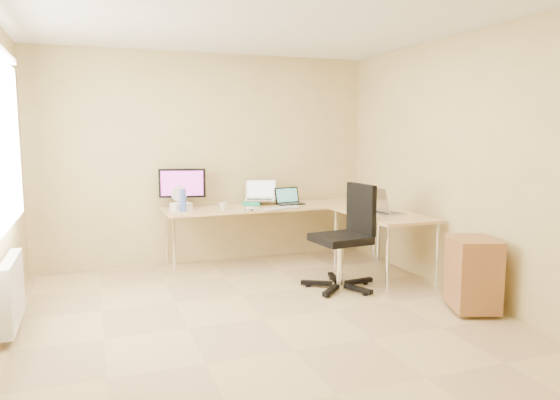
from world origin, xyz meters
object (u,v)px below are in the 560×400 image
object	(u,v)px
office_chair	(340,242)
mug	(223,206)
desk_fan	(179,198)
cabinet	(473,273)
keyboard	(280,208)
laptop_return	(388,203)
water_bottle	(183,200)
desk_main	(273,234)
laptop_black	(290,196)
desk_return	(382,245)
laptop_center	(260,191)
monitor	(182,188)

from	to	relation	value
office_chair	mug	bearing A→B (deg)	124.21
desk_fan	cabinet	size ratio (longest dim) A/B	0.38
keyboard	laptop_return	bearing A→B (deg)	-59.10
water_bottle	laptop_return	xyz separation A→B (m)	(2.11, -0.99, -0.01)
desk_main	laptop_black	world-z (taller)	laptop_black
desk_main	mug	size ratio (longest dim) A/B	28.70
desk_fan	cabinet	bearing A→B (deg)	-62.07
desk_main	cabinet	distance (m)	2.58
laptop_black	cabinet	bearing A→B (deg)	-78.52
mug	laptop_return	size ratio (longest dim) A/B	0.25
water_bottle	desk_fan	distance (m)	0.29
desk_return	desk_fan	size ratio (longest dim) A/B	5.19
desk_fan	office_chair	size ratio (longest dim) A/B	0.23
laptop_return	mug	bearing A→B (deg)	54.39
laptop_center	laptop_return	bearing A→B (deg)	-24.15
laptop_center	mug	distance (m)	0.63
monitor	keyboard	size ratio (longest dim) A/B	1.42
monitor	cabinet	distance (m)	3.40
laptop_center	laptop_black	bearing A→B (deg)	3.63
desk_return	cabinet	distance (m)	1.33
laptop_return	cabinet	size ratio (longest dim) A/B	0.56
laptop_return	desk_return	bearing A→B (deg)	1.85
laptop_black	water_bottle	distance (m)	1.37
monitor	laptop_black	xyz separation A→B (m)	(1.32, -0.18, -0.13)
monitor	keyboard	world-z (taller)	monitor
monitor	office_chair	world-z (taller)	monitor
monitor	laptop_center	bearing A→B (deg)	12.14
laptop_center	office_chair	xyz separation A→B (m)	(0.43, -1.41, -0.40)
cabinet	desk_fan	bearing A→B (deg)	150.76
monitor	desk_fan	world-z (taller)	monitor
desk_return	desk_fan	xyz separation A→B (m)	(-2.10, 1.20, 0.49)
water_bottle	cabinet	size ratio (longest dim) A/B	0.39
office_chair	cabinet	xyz separation A→B (m)	(0.82, -1.06, -0.14)
office_chair	keyboard	bearing A→B (deg)	101.71
water_bottle	office_chair	bearing A→B (deg)	-39.15
laptop_black	desk_fan	world-z (taller)	desk_fan
cabinet	mug	bearing A→B (deg)	148.21
desk_return	water_bottle	xyz separation A→B (m)	(-2.10, 0.91, 0.49)
monitor	laptop_black	size ratio (longest dim) A/B	1.65
desk_main	desk_fan	xyz separation A→B (m)	(-1.13, 0.20, 0.49)
monitor	cabinet	bearing A→B (deg)	-34.10
desk_main	desk_fan	size ratio (longest dim) A/B	10.57
water_bottle	laptop_return	world-z (taller)	water_bottle
laptop_center	keyboard	bearing A→B (deg)	-52.17
mug	office_chair	distance (m)	1.51
laptop_center	laptop_black	size ratio (longest dim) A/B	1.14
desk_return	monitor	xyz separation A→B (m)	(-2.05, 1.20, 0.60)
water_bottle	cabinet	distance (m)	3.21
mug	desk_fan	distance (m)	0.58
laptop_return	cabinet	distance (m)	1.34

